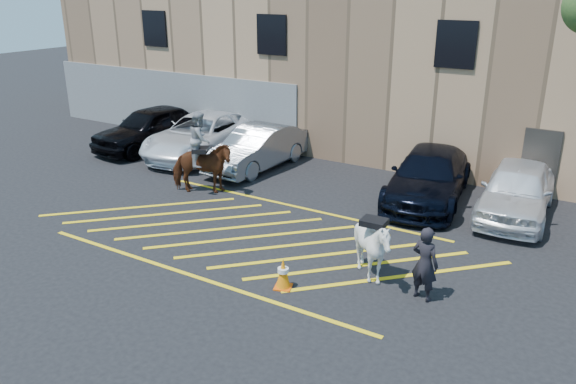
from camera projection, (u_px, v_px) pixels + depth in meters
The scene contains 12 objects.
ground at pixel (259, 233), 15.40m from camera, with size 90.00×90.00×0.00m, color black.
car_black_suv at pixel (151, 128), 23.06m from camera, with size 2.05×5.08×1.73m, color black.
car_white_pickup at pixel (202, 135), 22.19m from camera, with size 2.67×5.78×1.61m, color white.
car_silver_sedan at pixel (257, 148), 20.59m from camera, with size 1.62×4.65×1.53m, color gray.
car_blue_suv at pixel (429, 176), 17.57m from camera, with size 2.17×5.33×1.55m, color black.
car_white_suv at pixel (517, 190), 16.33m from camera, with size 1.88×4.66×1.59m, color white.
handler at pixel (425, 264), 11.94m from camera, with size 0.61×0.40×1.68m, color black.
warehouse at pixel (415, 53), 23.75m from camera, with size 32.42×10.20×7.30m.
hatching_zone at pixel (253, 237), 15.15m from camera, with size 12.60×5.12×0.01m.
mounted_bay at pixel (201, 161), 17.99m from camera, with size 2.24×1.74×2.69m.
saddled_white at pixel (373, 247), 12.75m from camera, with size 1.34×1.50×1.61m.
traffic_cone at pixel (283, 273), 12.53m from camera, with size 0.48×0.48×0.73m.
Camera 1 is at (7.91, -11.61, 6.45)m, focal length 35.00 mm.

